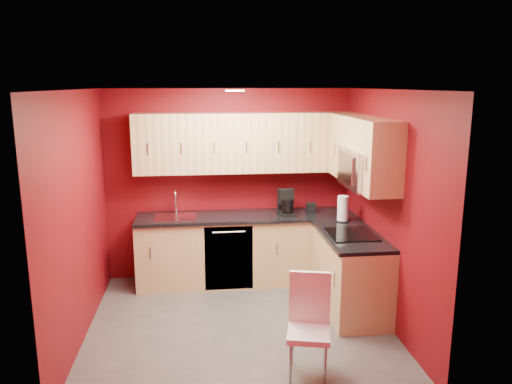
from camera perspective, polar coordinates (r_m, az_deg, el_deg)
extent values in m
plane|color=#54514E|center=(5.60, -1.95, -14.89)|extent=(3.20, 3.20, 0.00)
plane|color=white|center=(4.98, -2.16, 11.62)|extent=(3.20, 3.20, 0.00)
plane|color=#61090D|center=(6.61, -3.09, 0.86)|extent=(3.20, 0.00, 3.20)
plane|color=#61090D|center=(3.73, -0.18, -8.24)|extent=(3.20, 0.00, 3.20)
plane|color=#61090D|center=(5.28, -19.65, -2.78)|extent=(0.00, 3.00, 3.00)
plane|color=#61090D|center=(5.51, 14.79, -1.86)|extent=(0.00, 3.00, 3.00)
cube|color=tan|center=(6.55, -1.08, -6.62)|extent=(2.80, 0.60, 0.87)
cube|color=tan|center=(5.88, 10.71, -9.09)|extent=(0.60, 1.30, 0.87)
cube|color=black|center=(6.40, -1.08, -2.81)|extent=(2.80, 0.63, 0.04)
cube|color=black|center=(5.71, 10.79, -4.90)|extent=(0.63, 1.27, 0.04)
cube|color=#D8B77A|center=(6.36, -1.24, 5.67)|extent=(2.80, 0.35, 0.75)
cube|color=#D8B77A|center=(6.15, 10.65, 5.24)|extent=(0.35, 0.57, 0.75)
cube|color=#D8B77A|center=(5.07, 14.48, 3.60)|extent=(0.35, 0.22, 0.75)
cube|color=#D8B77A|center=(5.50, 12.78, 6.54)|extent=(0.35, 0.76, 0.33)
cube|color=silver|center=(5.54, 12.35, 2.68)|extent=(0.40, 0.76, 0.42)
cube|color=black|center=(5.48, 10.47, 2.66)|extent=(0.02, 0.62, 0.33)
cylinder|color=silver|center=(5.26, 10.98, 2.25)|extent=(0.02, 0.02, 0.29)
cube|color=black|center=(5.67, 10.86, -4.77)|extent=(0.50, 0.55, 0.01)
cube|color=silver|center=(6.37, -9.17, -2.90)|extent=(0.52, 0.42, 0.02)
cylinder|color=silver|center=(6.53, -9.14, -1.30)|extent=(0.02, 0.02, 0.26)
torus|color=silver|center=(6.44, -9.20, -0.32)|extent=(0.02, 0.16, 0.16)
cylinder|color=silver|center=(6.38, -9.21, -0.98)|extent=(0.02, 0.02, 0.12)
cube|color=black|center=(6.26, -3.12, -7.56)|extent=(0.60, 0.02, 0.82)
cylinder|color=white|center=(5.28, -2.42, 11.49)|extent=(0.20, 0.20, 0.01)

